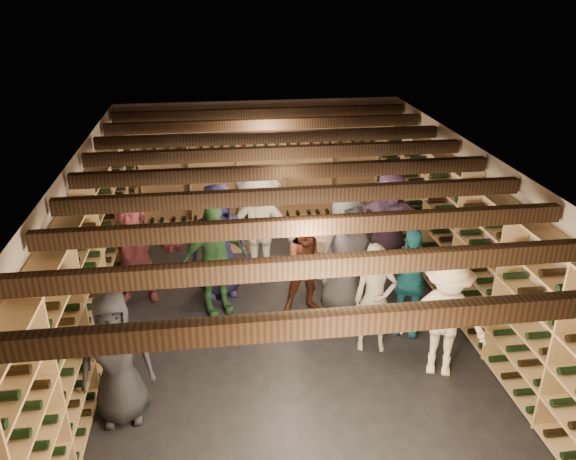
# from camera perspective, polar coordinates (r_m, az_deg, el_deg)

# --- Properties ---
(ground) EXTENTS (8.00, 8.00, 0.00)m
(ground) POSITION_cam_1_polar(r_m,az_deg,el_deg) (8.27, -0.21, -9.11)
(ground) COLOR black
(ground) RESTS_ON ground
(walls) EXTENTS (5.52, 8.02, 2.40)m
(walls) POSITION_cam_1_polar(r_m,az_deg,el_deg) (7.68, -0.22, -1.60)
(walls) COLOR tan
(walls) RESTS_ON ground
(ceiling) EXTENTS (5.50, 8.00, 0.01)m
(ceiling) POSITION_cam_1_polar(r_m,az_deg,el_deg) (7.24, -0.23, 6.99)
(ceiling) COLOR #BCB1A1
(ceiling) RESTS_ON walls
(ceiling_joists) EXTENTS (5.40, 7.12, 0.18)m
(ceiling_joists) POSITION_cam_1_polar(r_m,az_deg,el_deg) (7.28, -0.23, 5.93)
(ceiling_joists) COLOR black
(ceiling_joists) RESTS_ON ground
(wine_rack_left) EXTENTS (0.32, 7.50, 2.15)m
(wine_rack_left) POSITION_cam_1_polar(r_m,az_deg,el_deg) (7.86, -19.16, -3.41)
(wine_rack_left) COLOR #AA8352
(wine_rack_left) RESTS_ON ground
(wine_rack_right) EXTENTS (0.32, 7.50, 2.15)m
(wine_rack_right) POSITION_cam_1_polar(r_m,az_deg,el_deg) (8.43, 17.39, -1.29)
(wine_rack_right) COLOR #AA8352
(wine_rack_right) RESTS_ON ground
(wine_rack_back) EXTENTS (4.70, 0.30, 2.15)m
(wine_rack_back) POSITION_cam_1_polar(r_m,az_deg,el_deg) (11.27, -2.75, 6.23)
(wine_rack_back) COLOR #AA8352
(wine_rack_back) RESTS_ON ground
(crate_stack_left) EXTENTS (0.59, 0.49, 0.68)m
(crate_stack_left) POSITION_cam_1_polar(r_m,az_deg,el_deg) (9.32, 3.24, -2.66)
(crate_stack_left) COLOR tan
(crate_stack_left) RESTS_ON ground
(crate_stack_right) EXTENTS (0.52, 0.36, 0.51)m
(crate_stack_right) POSITION_cam_1_polar(r_m,az_deg,el_deg) (10.23, -4.73, -0.68)
(crate_stack_right) COLOR tan
(crate_stack_right) RESTS_ON ground
(crate_loose) EXTENTS (0.59, 0.50, 0.17)m
(crate_loose) POSITION_cam_1_polar(r_m,az_deg,el_deg) (10.15, 8.19, -2.12)
(crate_loose) COLOR tan
(crate_loose) RESTS_ON ground
(person_0) EXTENTS (0.82, 0.58, 1.59)m
(person_0) POSITION_cam_1_polar(r_m,az_deg,el_deg) (6.47, -17.03, -12.39)
(person_0) COLOR black
(person_0) RESTS_ON ground
(person_3) EXTENTS (1.17, 0.93, 1.59)m
(person_3) POSITION_cam_1_polar(r_m,az_deg,el_deg) (7.12, 15.66, -8.58)
(person_3) COLOR beige
(person_3) RESTS_ON ground
(person_4) EXTENTS (0.99, 0.73, 1.57)m
(person_4) POSITION_cam_1_polar(r_m,az_deg,el_deg) (7.81, 12.15, -5.15)
(person_4) COLOR #196775
(person_4) RESTS_ON ground
(person_5) EXTENTS (1.59, 0.60, 1.68)m
(person_5) POSITION_cam_1_polar(r_m,az_deg,el_deg) (8.71, -15.41, -1.90)
(person_5) COLOR brown
(person_5) RESTS_ON ground
(person_6) EXTENTS (0.94, 0.67, 1.80)m
(person_6) POSITION_cam_1_polar(r_m,az_deg,el_deg) (8.59, -7.05, -1.08)
(person_6) COLOR #1B183F
(person_6) RESTS_ON ground
(person_7) EXTENTS (0.60, 0.44, 1.51)m
(person_7) POSITION_cam_1_polar(r_m,az_deg,el_deg) (7.39, 8.82, -6.93)
(person_7) COLOR gray
(person_7) RESTS_ON ground
(person_8) EXTENTS (0.77, 0.62, 1.52)m
(person_8) POSITION_cam_1_polar(r_m,az_deg,el_deg) (8.10, 2.07, -3.65)
(person_8) COLOR #4E2318
(person_8) RESTS_ON ground
(person_9) EXTENTS (1.32, 0.91, 1.87)m
(person_9) POSITION_cam_1_polar(r_m,az_deg,el_deg) (8.94, -2.96, 0.36)
(person_9) COLOR #B4B0A6
(person_9) RESTS_ON ground
(person_10) EXTENTS (1.08, 0.76, 1.71)m
(person_10) POSITION_cam_1_polar(r_m,az_deg,el_deg) (8.12, -7.51, -3.05)
(person_10) COLOR #26512A
(person_10) RESTS_ON ground
(person_11) EXTENTS (1.73, 1.05, 1.77)m
(person_11) POSITION_cam_1_polar(r_m,az_deg,el_deg) (9.36, 10.23, 0.79)
(person_11) COLOR #704E7D
(person_11) RESTS_ON ground
(person_12) EXTENTS (1.05, 0.86, 1.86)m
(person_12) POSITION_cam_1_polar(r_m,az_deg,el_deg) (8.12, 5.93, -2.38)
(person_12) COLOR #36363A
(person_12) RESTS_ON ground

